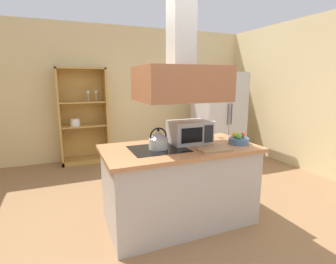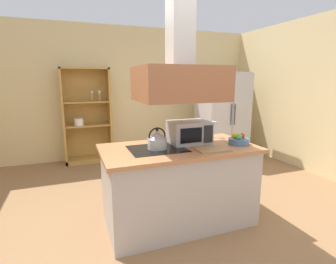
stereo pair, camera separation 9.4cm
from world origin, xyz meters
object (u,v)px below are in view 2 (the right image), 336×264
at_px(fruit_bowl, 239,140).
at_px(refrigerator, 222,116).
at_px(microwave, 189,132).
at_px(cutting_board, 213,149).
at_px(kettle, 157,140).
at_px(wine_glass_on_counter, 213,126).
at_px(dish_cabinet, 87,121).

bearing_deg(fruit_bowl, refrigerator, 62.15).
bearing_deg(microwave, fruit_bowl, -27.47).
xyz_separation_m(cutting_board, fruit_bowl, (0.41, 0.11, 0.04)).
bearing_deg(cutting_board, kettle, 154.30).
bearing_deg(microwave, cutting_board, -75.29).
relative_size(cutting_board, wine_glass_on_counter, 1.65).
relative_size(microwave, wine_glass_on_counter, 2.23).
bearing_deg(cutting_board, fruit_bowl, 15.29).
height_order(wine_glass_on_counter, fruit_bowl, wine_glass_on_counter).
height_order(kettle, cutting_board, kettle).
relative_size(cutting_board, fruit_bowl, 1.46).
xyz_separation_m(kettle, microwave, (0.43, 0.12, 0.03)).
bearing_deg(dish_cabinet, kettle, -78.88).
bearing_deg(wine_glass_on_counter, microwave, -158.25).
height_order(refrigerator, dish_cabinet, dish_cabinet).
height_order(microwave, fruit_bowl, microwave).
distance_m(cutting_board, fruit_bowl, 0.42).
height_order(kettle, wine_glass_on_counter, kettle).
height_order(cutting_board, microwave, microwave).
relative_size(dish_cabinet, wine_glass_on_counter, 8.98).
relative_size(refrigerator, dish_cabinet, 0.96).
xyz_separation_m(dish_cabinet, wine_glass_on_counter, (1.40, -2.48, 0.23)).
height_order(refrigerator, wine_glass_on_counter, refrigerator).
bearing_deg(kettle, dish_cabinet, 101.12).
bearing_deg(cutting_board, refrigerator, 55.61).
height_order(dish_cabinet, wine_glass_on_counter, dish_cabinet).
bearing_deg(dish_cabinet, fruit_bowl, -63.05).
bearing_deg(cutting_board, wine_glass_on_counter, 59.10).
height_order(refrigerator, kettle, refrigerator).
xyz_separation_m(dish_cabinet, fruit_bowl, (1.48, -2.91, 0.12)).
xyz_separation_m(refrigerator, fruit_bowl, (-1.12, -2.12, 0.06)).
bearing_deg(wine_glass_on_counter, refrigerator, 54.54).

